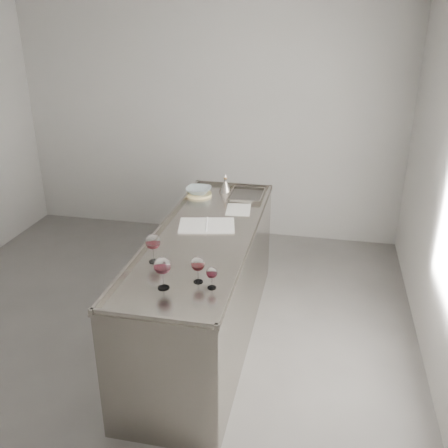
% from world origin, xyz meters
% --- Properties ---
extents(room_shell, '(4.54, 5.04, 2.84)m').
position_xyz_m(room_shell, '(0.00, 0.00, 1.40)').
color(room_shell, '#514F4C').
rests_on(room_shell, ground).
extents(counter, '(0.77, 2.42, 0.97)m').
position_xyz_m(counter, '(0.50, 0.30, 0.47)').
color(counter, gray).
rests_on(counter, ground).
extents(wine_glass_left, '(0.10, 0.10, 0.21)m').
position_xyz_m(wine_glass_left, '(0.27, -0.21, 1.09)').
color(wine_glass_left, white).
rests_on(wine_glass_left, counter).
extents(wine_glass_middle, '(0.11, 0.11, 0.21)m').
position_xyz_m(wine_glass_middle, '(0.45, -0.54, 1.09)').
color(wine_glass_middle, white).
rests_on(wine_glass_middle, counter).
extents(wine_glass_right, '(0.09, 0.09, 0.17)m').
position_xyz_m(wine_glass_right, '(0.64, -0.42, 1.06)').
color(wine_glass_right, white).
rests_on(wine_glass_right, counter).
extents(wine_glass_small, '(0.07, 0.07, 0.14)m').
position_xyz_m(wine_glass_small, '(0.74, -0.47, 1.04)').
color(wine_glass_small, white).
rests_on(wine_glass_small, counter).
extents(notebook, '(0.50, 0.39, 0.02)m').
position_xyz_m(notebook, '(0.48, 0.46, 0.95)').
color(notebook, silver).
rests_on(notebook, counter).
extents(loose_paper_top, '(0.24, 0.32, 0.00)m').
position_xyz_m(loose_paper_top, '(0.66, 0.87, 0.94)').
color(loose_paper_top, silver).
rests_on(loose_paper_top, counter).
extents(trivet, '(0.30, 0.30, 0.02)m').
position_xyz_m(trivet, '(0.23, 1.15, 0.95)').
color(trivet, beige).
rests_on(trivet, counter).
extents(ceramic_bowl, '(0.24, 0.24, 0.06)m').
position_xyz_m(ceramic_bowl, '(0.23, 1.15, 0.99)').
color(ceramic_bowl, '#8EA0A5').
rests_on(ceramic_bowl, trivet).
extents(wine_funnel, '(0.12, 0.12, 0.18)m').
position_xyz_m(wine_funnel, '(0.46, 1.29, 0.99)').
color(wine_funnel, '#B1A69D').
rests_on(wine_funnel, counter).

